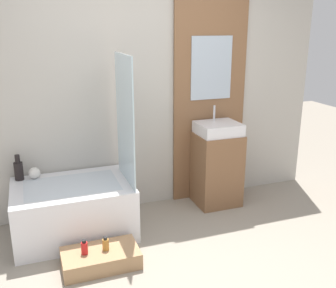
{
  "coord_description": "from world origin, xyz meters",
  "views": [
    {
      "loc": [
        -1.11,
        -2.39,
        1.97
      ],
      "look_at": [
        0.0,
        0.68,
        0.96
      ],
      "focal_mm": 42.0,
      "sensor_mm": 36.0,
      "label": 1
    }
  ],
  "objects_px": {
    "vase_tall_dark": "(19,170)",
    "bottle_soap_primary": "(84,248)",
    "bathtub": "(74,209)",
    "sink": "(218,128)",
    "wooden_step_bench": "(101,258)",
    "vase_round_light": "(34,173)",
    "bottle_soap_secondary": "(106,244)"
  },
  "relations": [
    {
      "from": "bathtub",
      "to": "vase_round_light",
      "type": "relative_size",
      "value": 9.92
    },
    {
      "from": "wooden_step_bench",
      "to": "sink",
      "type": "xyz_separation_m",
      "value": [
        1.47,
        0.78,
        0.81
      ]
    },
    {
      "from": "bottle_soap_secondary",
      "to": "bathtub",
      "type": "bearing_deg",
      "value": 106.55
    },
    {
      "from": "vase_round_light",
      "to": "bottle_soap_primary",
      "type": "bearing_deg",
      "value": -70.15
    },
    {
      "from": "sink",
      "to": "vase_tall_dark",
      "type": "bearing_deg",
      "value": 176.07
    },
    {
      "from": "vase_round_light",
      "to": "bottle_soap_primary",
      "type": "xyz_separation_m",
      "value": [
        0.33,
        -0.91,
        -0.37
      ]
    },
    {
      "from": "vase_round_light",
      "to": "bottle_soap_primary",
      "type": "relative_size",
      "value": 0.87
    },
    {
      "from": "wooden_step_bench",
      "to": "bottle_soap_secondary",
      "type": "height_order",
      "value": "bottle_soap_secondary"
    },
    {
      "from": "vase_round_light",
      "to": "bottle_soap_secondary",
      "type": "bearing_deg",
      "value": -60.97
    },
    {
      "from": "bathtub",
      "to": "wooden_step_bench",
      "type": "height_order",
      "value": "bathtub"
    },
    {
      "from": "wooden_step_bench",
      "to": "bathtub",
      "type": "bearing_deg",
      "value": 102.39
    },
    {
      "from": "vase_tall_dark",
      "to": "vase_round_light",
      "type": "xyz_separation_m",
      "value": [
        0.14,
        -0.01,
        -0.05
      ]
    },
    {
      "from": "sink",
      "to": "vase_tall_dark",
      "type": "relative_size",
      "value": 1.78
    },
    {
      "from": "vase_round_light",
      "to": "bottle_soap_secondary",
      "type": "xyz_separation_m",
      "value": [
        0.5,
        -0.91,
        -0.37
      ]
    },
    {
      "from": "bottle_soap_primary",
      "to": "wooden_step_bench",
      "type": "bearing_deg",
      "value": 0.0
    },
    {
      "from": "bathtub",
      "to": "sink",
      "type": "relative_size",
      "value": 2.45
    },
    {
      "from": "vase_tall_dark",
      "to": "bottle_soap_primary",
      "type": "xyz_separation_m",
      "value": [
        0.47,
        -0.92,
        -0.42
      ]
    },
    {
      "from": "bathtub",
      "to": "sink",
      "type": "height_order",
      "value": "sink"
    },
    {
      "from": "bathtub",
      "to": "vase_tall_dark",
      "type": "relative_size",
      "value": 4.36
    },
    {
      "from": "wooden_step_bench",
      "to": "vase_tall_dark",
      "type": "xyz_separation_m",
      "value": [
        -0.6,
        0.92,
        0.55
      ]
    },
    {
      "from": "sink",
      "to": "vase_round_light",
      "type": "relative_size",
      "value": 4.05
    },
    {
      "from": "vase_tall_dark",
      "to": "wooden_step_bench",
      "type": "bearing_deg",
      "value": -57.12
    },
    {
      "from": "sink",
      "to": "bottle_soap_primary",
      "type": "bearing_deg",
      "value": -153.93
    },
    {
      "from": "sink",
      "to": "vase_round_light",
      "type": "xyz_separation_m",
      "value": [
        -1.93,
        0.13,
        -0.31
      ]
    },
    {
      "from": "sink",
      "to": "bottle_soap_secondary",
      "type": "relative_size",
      "value": 3.75
    },
    {
      "from": "sink",
      "to": "vase_round_light",
      "type": "height_order",
      "value": "sink"
    },
    {
      "from": "vase_tall_dark",
      "to": "bottle_soap_primary",
      "type": "height_order",
      "value": "vase_tall_dark"
    },
    {
      "from": "wooden_step_bench",
      "to": "vase_tall_dark",
      "type": "bearing_deg",
      "value": 122.88
    },
    {
      "from": "bathtub",
      "to": "vase_round_light",
      "type": "distance_m",
      "value": 0.53
    },
    {
      "from": "wooden_step_bench",
      "to": "vase_round_light",
      "type": "distance_m",
      "value": 1.13
    },
    {
      "from": "bathtub",
      "to": "vase_tall_dark",
      "type": "xyz_separation_m",
      "value": [
        -0.46,
        0.3,
        0.36
      ]
    },
    {
      "from": "wooden_step_bench",
      "to": "bottle_soap_primary",
      "type": "relative_size",
      "value": 4.99
    }
  ]
}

